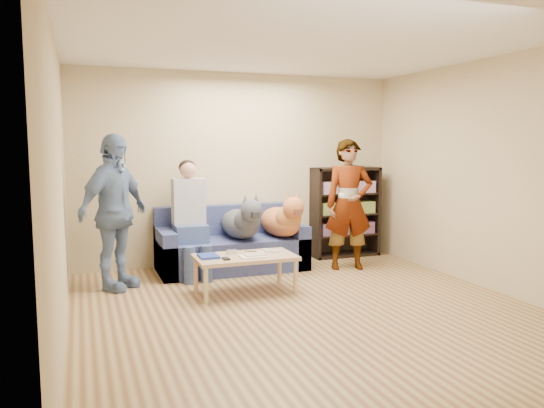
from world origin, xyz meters
name	(u,v)px	position (x,y,z in m)	size (l,w,h in m)	color
ground	(315,315)	(0.00, 0.00, 0.00)	(5.00, 5.00, 0.00)	brown
ceiling	(317,38)	(0.00, 0.00, 2.60)	(5.00, 5.00, 0.00)	white
wall_back	(240,169)	(0.00, 2.50, 1.30)	(4.50, 4.50, 0.00)	tan
wall_front	(526,214)	(0.00, -2.50, 1.30)	(4.50, 4.50, 0.00)	tan
wall_left	(58,188)	(-2.25, 0.00, 1.30)	(5.00, 5.00, 0.00)	tan
wall_right	(505,176)	(2.25, 0.00, 1.30)	(5.00, 5.00, 0.00)	tan
blanket	(296,230)	(0.61, 1.92, 0.50)	(0.40, 0.34, 0.14)	#B5B6BA
person_standing_right	(349,205)	(1.21, 1.59, 0.85)	(0.62, 0.41, 1.70)	gray
person_standing_left	(114,212)	(-1.74, 1.62, 0.88)	(1.03, 0.43, 1.76)	#758ABC
held_controller	(343,194)	(1.01, 1.39, 1.01)	(0.04, 0.12, 0.03)	white
notebook_blue	(208,256)	(-0.80, 1.01, 0.43)	(0.20, 0.26, 0.03)	navy
papers	(252,256)	(-0.35, 0.86, 0.43)	(0.26, 0.20, 0.01)	white
magazine	(254,254)	(-0.32, 0.88, 0.44)	(0.22, 0.17, 0.01)	#AAA488
camera_silver	(232,252)	(-0.52, 1.08, 0.45)	(0.11, 0.06, 0.05)	#AAAAAE
controller_a	(266,251)	(-0.12, 1.06, 0.43)	(0.04, 0.13, 0.03)	white
controller_b	(275,251)	(-0.04, 0.98, 0.43)	(0.09, 0.06, 0.03)	silver
headphone_cup_a	(263,254)	(-0.20, 0.94, 0.43)	(0.07, 0.07, 0.02)	silver
headphone_cup_b	(260,252)	(-0.20, 1.02, 0.43)	(0.07, 0.07, 0.02)	silver
pen_orange	(248,258)	(-0.42, 0.80, 0.42)	(0.01, 0.01, 0.14)	#CA691C
pen_black	(250,251)	(-0.28, 1.14, 0.42)	(0.01, 0.01, 0.14)	black
wallet	(226,259)	(-0.65, 0.84, 0.43)	(0.07, 0.12, 0.01)	black
sofa	(231,248)	(-0.25, 2.10, 0.28)	(1.90, 0.85, 0.82)	#515B93
person_seated	(190,214)	(-0.81, 1.97, 0.77)	(0.40, 0.73, 1.47)	#40558D
dog_gray	(242,222)	(-0.15, 1.92, 0.65)	(0.43, 1.26, 0.62)	#4C4F57
dog_tan	(283,220)	(0.40, 1.89, 0.65)	(0.44, 1.18, 0.64)	#C7743C
coffee_table	(245,260)	(-0.40, 0.96, 0.37)	(1.10, 0.60, 0.42)	tan
bookshelf	(345,210)	(1.55, 2.33, 0.68)	(1.00, 0.34, 1.30)	black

